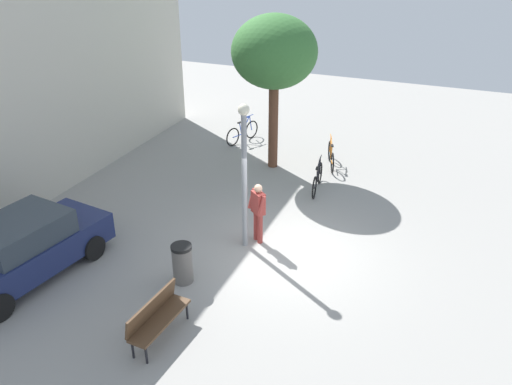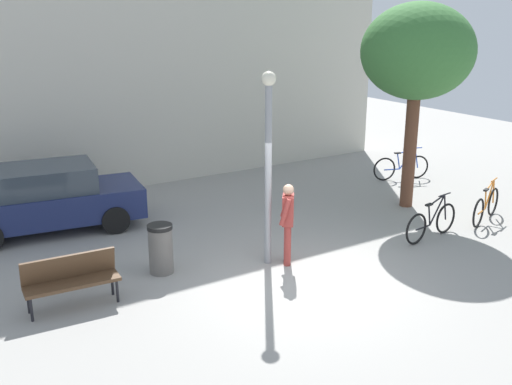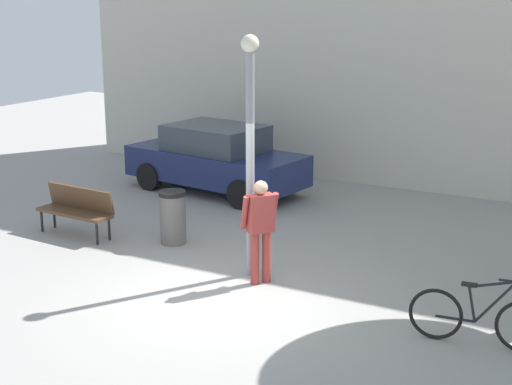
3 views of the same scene
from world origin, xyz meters
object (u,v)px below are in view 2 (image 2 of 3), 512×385
Objects in this scene: bicycle_orange at (486,206)px; bicycle_black at (432,222)px; park_bench at (71,277)px; person_by_lamppost at (288,218)px; trash_bin at (161,249)px; plaza_tree at (417,53)px; parked_car_navy at (48,199)px; bicycle_blue at (401,167)px; lamppost at (268,154)px.

bicycle_black is at bearing -177.03° from bicycle_orange.
bicycle_orange is (9.74, -0.97, -0.16)m from park_bench.
person_by_lamppost is 1.69× the size of trash_bin.
plaza_tree is 2.85× the size of bicycle_black.
person_by_lamppost reaches higher than park_bench.
park_bench is 9.79m from bicycle_orange.
trash_bin is (1.87, 0.46, -0.05)m from park_bench.
park_bench is at bearing -98.71° from parked_car_navy.
parked_car_navy reaches higher than park_bench.
person_by_lamppost reaches higher than bicycle_blue.
parked_car_navy is (-7.12, 5.07, 0.39)m from bicycle_black.
bicycle_blue is at bearing 52.57° from bicycle_black.
bicycle_blue is at bearing 14.75° from park_bench.
bicycle_black is at bearing -9.34° from person_by_lamppost.
bicycle_black is (-1.25, -1.98, -3.54)m from plaza_tree.
plaza_tree is 4.24m from bicycle_black.
plaza_tree reaches higher than parked_car_navy.
lamppost is 5.57m from parked_car_navy.
parked_car_navy is at bearing 128.63° from person_by_lamppost.
trash_bin is at bearing 13.98° from park_bench.
trash_bin is at bearing -176.41° from plaza_tree.
bicycle_blue is (6.83, 3.07, -1.88)m from lamppost.
park_bench is 9.64m from plaza_tree.
bicycle_blue is at bearing 26.95° from person_by_lamppost.
lamppost is at bearing 143.14° from person_by_lamppost.
parked_car_navy reaches higher than bicycle_blue.
bicycle_orange is 1.74× the size of trash_bin.
lamppost is 6.20m from bicycle_orange.
bicycle_blue is 0.40× the size of parked_car_navy.
bicycle_orange is 8.01m from trash_bin.
lamppost is 3.91× the size of trash_bin.
park_bench is 4.05m from parked_car_navy.
bicycle_orange is at bearing -6.95° from lamppost.
lamppost is 2.31× the size of person_by_lamppost.
person_by_lamppost is 2.56m from trash_bin.
plaza_tree is 9.46m from parked_car_navy.
trash_bin is at bearing 165.34° from bicycle_black.
plaza_tree is 4.08m from bicycle_orange.
lamppost is at bearing -19.55° from trash_bin.
park_bench is 0.94× the size of bicycle_blue.
person_by_lamppost is at bearing -51.37° from parked_car_navy.
bicycle_black is (7.73, -1.07, -0.16)m from park_bench.
bicycle_orange is at bearing -10.30° from trash_bin.
trash_bin reaches higher than park_bench.
person_by_lamppost reaches higher than trash_bin.
person_by_lamppost is 5.75m from parked_car_navy.
lamppost is 2.24× the size of bicycle_orange.
lamppost is 2.22× the size of bicycle_blue.
parked_car_navy is (-3.27, 4.25, -1.49)m from lamppost.
park_bench is 11.08m from bicycle_blue.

